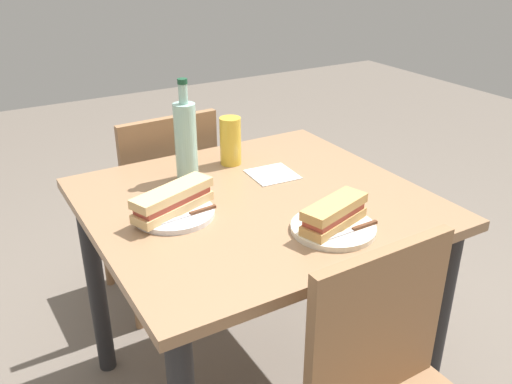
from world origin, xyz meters
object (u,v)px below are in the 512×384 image
at_px(baguette_sandwich_near, 334,214).
at_px(plate_far, 174,213).
at_px(dining_table, 256,235).
at_px(chair_near, 163,199).
at_px(baguette_sandwich_far, 173,200).
at_px(beer_glass, 230,141).
at_px(water_bottle, 186,140).
at_px(plate_near, 333,228).
at_px(knife_far, 190,214).
at_px(knife_near, 353,230).

distance_m(baguette_sandwich_near, plate_far, 0.43).
height_order(dining_table, chair_near, chair_near).
relative_size(baguette_sandwich_far, beer_glass, 1.59).
height_order(chair_near, beer_glass, beer_glass).
distance_m(chair_near, plate_far, 0.70).
bearing_deg(beer_glass, chair_near, -71.82).
bearing_deg(dining_table, baguette_sandwich_far, -4.46).
xyz_separation_m(dining_table, water_bottle, (0.11, -0.23, 0.25)).
xyz_separation_m(plate_near, beer_glass, (0.01, -0.54, 0.07)).
bearing_deg(plate_near, knife_far, -39.10).
relative_size(knife_near, knife_far, 1.00).
bearing_deg(chair_near, beer_glass, 108.18).
xyz_separation_m(dining_table, baguette_sandwich_far, (0.25, -0.02, 0.17)).
xyz_separation_m(chair_near, knife_near, (-0.16, 0.95, 0.28)).
height_order(plate_near, baguette_sandwich_far, baguette_sandwich_far).
relative_size(baguette_sandwich_near, plate_far, 0.97).
bearing_deg(plate_far, plate_near, 138.61).
xyz_separation_m(baguette_sandwich_near, plate_far, (0.32, -0.29, -0.04)).
relative_size(baguette_sandwich_near, knife_near, 1.19).
xyz_separation_m(dining_table, plate_near, (-0.08, 0.27, 0.13)).
distance_m(knife_far, water_bottle, 0.30).
relative_size(chair_near, beer_glass, 5.37).
bearing_deg(water_bottle, baguette_sandwich_near, 110.76).
relative_size(dining_table, water_bottle, 2.98).
bearing_deg(baguette_sandwich_far, knife_far, 122.25).
relative_size(dining_table, beer_glass, 5.93).
bearing_deg(knife_near, plate_far, -43.56).
bearing_deg(plate_near, beer_glass, -88.57).
xyz_separation_m(dining_table, knife_far, (0.22, 0.03, 0.14)).
relative_size(chair_near, plate_near, 3.86).
height_order(plate_far, knife_far, knife_far).
bearing_deg(plate_near, baguette_sandwich_near, 0.00).
xyz_separation_m(baguette_sandwich_near, knife_near, (-0.03, 0.05, -0.03)).
bearing_deg(plate_far, dining_table, 175.54).
distance_m(dining_table, chair_near, 0.65).
bearing_deg(chair_near, knife_far, 76.17).
relative_size(chair_near, water_bottle, 2.70).
bearing_deg(knife_near, baguette_sandwich_near, -61.12).
height_order(knife_near, knife_far, same).
bearing_deg(baguette_sandwich_far, plate_far, -90.00).
xyz_separation_m(dining_table, beer_glass, (-0.06, -0.27, 0.20)).
height_order(baguette_sandwich_near, knife_far, baguette_sandwich_near).
relative_size(plate_near, plate_far, 1.00).
bearing_deg(knife_far, baguette_sandwich_far, -57.75).
distance_m(baguette_sandwich_near, water_bottle, 0.54).
relative_size(baguette_sandwich_near, beer_glass, 1.35).
relative_size(chair_near, baguette_sandwich_near, 3.99).
height_order(plate_far, water_bottle, water_bottle).
relative_size(plate_far, beer_glass, 1.39).
height_order(plate_far, beer_glass, beer_glass).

